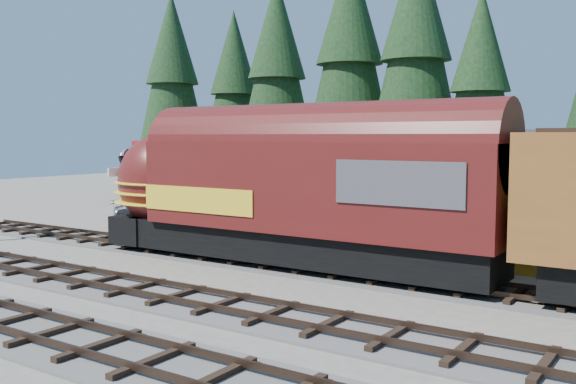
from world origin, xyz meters
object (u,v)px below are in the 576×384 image
Objects in this scene: locomotive at (275,195)px; pickup_truck_a at (157,220)px; pickup_truck_b at (162,215)px; caboose at (204,168)px; depot at (451,185)px.

locomotive is 10.10m from pickup_truck_a.
pickup_truck_b is at bearing 157.02° from locomotive.
caboose is at bearing 51.86° from pickup_truck_a.
caboose is (-15.97, 14.00, 0.04)m from locomotive.
pickup_truck_a is 1.03× the size of pickup_truck_b.
depot reaches higher than pickup_truck_b.
caboose is 11.05m from pickup_truck_b.
caboose reaches higher than pickup_truck_b.
locomotive is at bearing -86.24° from pickup_truck_a.
locomotive is at bearing -41.25° from caboose.
caboose is (-20.68, 7.50, -0.17)m from depot.
pickup_truck_b reaches higher than pickup_truck_a.
locomotive is 3.17× the size of pickup_truck_b.
locomotive reaches higher than pickup_truck_b.
depot is 14.75m from pickup_truck_a.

